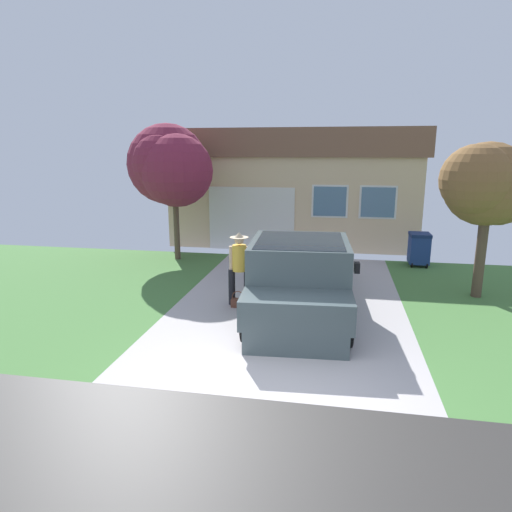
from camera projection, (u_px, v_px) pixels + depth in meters
The scene contains 8 objects.
ground at pixel (226, 494), 4.71m from camera, with size 29.20×18.60×0.18m.
pickup_truck at pixel (299, 280), 9.79m from camera, with size 2.42×5.63×1.67m.
person_with_hat at pixel (239, 265), 10.26m from camera, with size 0.51×0.42×1.70m.
handbag at pixel (238, 302), 10.28m from camera, with size 0.30×0.17×0.38m.
house_with_garage at pixel (297, 184), 18.18m from camera, with size 9.28×5.72×4.25m.
front_yard_tree at pixel (487, 185), 10.53m from camera, with size 2.26×2.15×3.70m.
neighbor_tree at pixel (170, 166), 14.21m from camera, with size 2.92×3.00×4.35m.
wheeled_trash_bin at pixel (419, 248), 13.88m from camera, with size 0.60×0.72×1.02m.
Camera 1 is at (1.03, -5.75, 3.49)m, focal length 31.61 mm.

